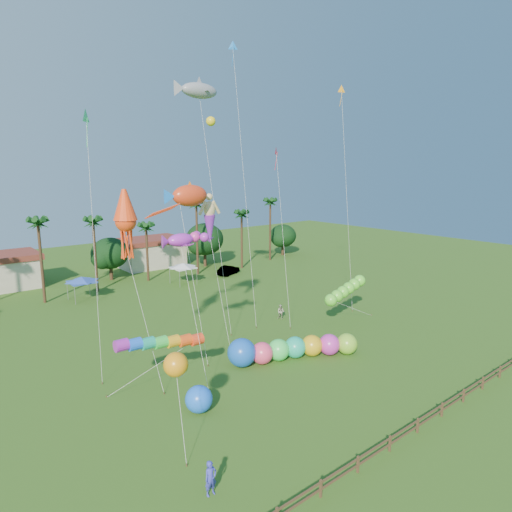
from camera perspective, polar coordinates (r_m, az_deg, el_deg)
ground at (r=35.51m, az=10.83°, el=-16.88°), size 160.00×160.00×0.00m
tree_line at (r=70.62m, az=-15.57°, el=0.66°), size 69.46×8.91×11.00m
buildings_row at (r=74.28m, az=-22.08°, el=-1.04°), size 35.00×7.00×4.00m
tent_row at (r=60.53m, az=-20.76°, el=-2.82°), size 31.00×4.00×0.60m
fence at (r=32.27m, az=19.58°, el=-19.16°), size 36.12×0.12×1.00m
car_b at (r=71.30m, az=-3.46°, el=-1.76°), size 4.65×3.07×1.45m
spectator_a at (r=25.93m, az=-5.69°, el=-25.92°), size 0.69×0.45×1.88m
spectator_b at (r=50.75m, az=3.12°, el=-6.99°), size 0.90×0.98×1.62m
caterpillar_inflatable at (r=40.50m, az=4.13°, el=-11.48°), size 11.39×6.51×2.42m
blue_ball at (r=32.86m, az=-7.16°, el=-17.33°), size 1.89×1.89×1.89m
rainbow_tube at (r=35.49m, az=-9.74°, el=-10.87°), size 8.35×2.97×3.82m
green_worm at (r=48.05m, az=9.34°, el=-5.46°), size 10.08×4.10×3.76m
orange_ball_kite at (r=27.48m, az=-9.99°, el=-13.23°), size 1.65×2.73×6.03m
merman_kite at (r=44.05m, az=-5.81°, el=4.33°), size 2.13×5.13×13.67m
fish_kite at (r=41.67m, az=-8.25°, el=7.47°), size 5.49×6.81×15.09m
shark_kite at (r=49.79m, az=-7.09°, el=19.82°), size 5.91×8.54×25.18m
squid_kite at (r=36.12m, az=-15.98°, el=4.17°), size 2.27×5.76×15.02m
lobster_kite at (r=36.35m, az=-9.37°, el=1.98°), size 4.28×6.19×11.64m
delta_kite_red at (r=49.67m, az=2.58°, el=12.51°), size 2.43×4.95×18.71m
delta_kite_yellow at (r=54.96m, az=10.68°, el=18.97°), size 1.11×3.56×25.55m
delta_kite_green at (r=38.92m, az=-20.45°, el=15.56°), size 2.12×4.32×20.97m
delta_kite_blue at (r=50.73m, az=-2.82°, el=23.81°), size 1.51×5.28×29.13m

